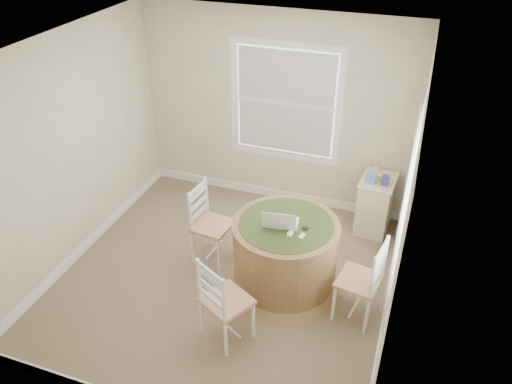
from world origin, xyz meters
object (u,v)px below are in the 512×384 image
(round_table, at_px, (285,252))
(chair_right, at_px, (359,280))
(chair_near, at_px, (227,300))
(laptop, at_px, (280,222))
(chair_left, at_px, (213,225))
(corner_chest, at_px, (375,204))

(round_table, xyz_separation_m, chair_right, (0.83, -0.22, 0.03))
(chair_near, bearing_deg, chair_right, -120.25)
(chair_right, bearing_deg, laptop, -91.38)
(round_table, bearing_deg, chair_right, -0.11)
(chair_left, bearing_deg, chair_right, -95.43)
(chair_left, bearing_deg, corner_chest, -47.93)
(round_table, distance_m, chair_left, 0.92)
(chair_right, bearing_deg, round_table, -94.41)
(chair_right, distance_m, corner_chest, 1.59)
(laptop, distance_m, corner_chest, 1.70)
(round_table, distance_m, laptop, 0.41)
(chair_left, height_order, corner_chest, chair_left)
(chair_near, height_order, laptop, laptop)
(round_table, relative_size, corner_chest, 1.79)
(chair_left, distance_m, chair_right, 1.78)
(corner_chest, bearing_deg, laptop, -116.71)
(chair_right, relative_size, corner_chest, 1.29)
(laptop, bearing_deg, round_table, -152.45)
(round_table, height_order, corner_chest, round_table)
(chair_right, bearing_deg, corner_chest, -167.98)
(chair_left, height_order, laptop, laptop)
(round_table, xyz_separation_m, laptop, (-0.05, -0.04, 0.41))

